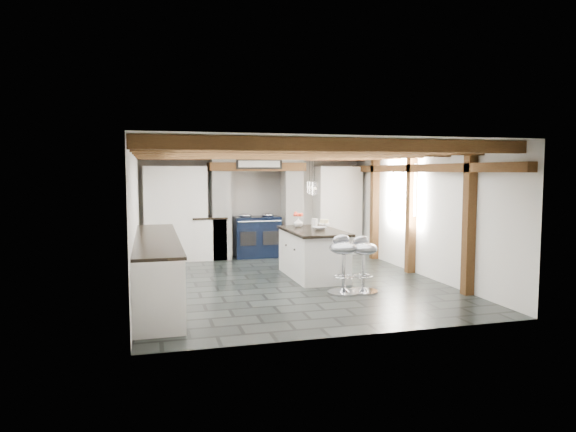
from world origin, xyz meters
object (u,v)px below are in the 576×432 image
object	(u,v)px
range_cooker	(257,236)
bar_stool_near	(363,258)
bar_stool_far	(343,257)
kitchen_island	(313,253)

from	to	relation	value
range_cooker	bar_stool_near	bearing A→B (deg)	-76.15
bar_stool_near	bar_stool_far	distance (m)	0.32
kitchen_island	bar_stool_far	distance (m)	1.33
range_cooker	bar_stool_near	size ratio (longest dim) A/B	1.13
kitchen_island	bar_stool_far	xyz separation A→B (m)	(0.06, -1.32, 0.13)
range_cooker	kitchen_island	size ratio (longest dim) A/B	0.58
bar_stool_near	bar_stool_far	xyz separation A→B (m)	(-0.32, 0.02, 0.02)
range_cooker	bar_stool_near	xyz separation A→B (m)	(0.92, -3.73, 0.09)
bar_stool_far	kitchen_island	bearing A→B (deg)	77.44
range_cooker	bar_stool_near	world-z (taller)	range_cooker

